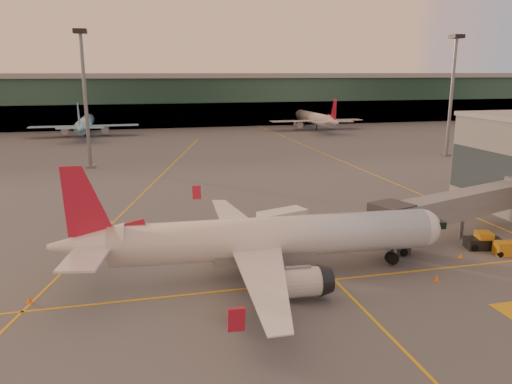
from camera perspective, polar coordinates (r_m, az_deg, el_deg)
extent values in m
plane|color=#4C4F54|center=(39.67, 4.90, -13.43)|extent=(600.00, 600.00, 0.00)
cube|color=gold|center=(43.96, 2.79, -10.58)|extent=(80.00, 0.25, 0.01)
cube|color=gold|center=(80.45, -12.32, 0.33)|extent=(31.30, 115.98, 0.01)
cube|color=gold|center=(112.91, 8.02, 4.26)|extent=(0.25, 160.00, 0.01)
cube|color=gold|center=(35.27, 17.43, -17.75)|extent=(0.25, 30.00, 0.01)
cube|color=#19382D|center=(176.07, -10.18, 10.10)|extent=(400.00, 18.00, 16.00)
cube|color=gray|center=(175.80, -10.30, 12.96)|extent=(400.00, 20.00, 1.60)
cube|color=black|center=(167.89, -9.92, 8.58)|extent=(400.00, 1.00, 8.00)
cube|color=#2D3D47|center=(69.33, 26.65, 1.31)|extent=(0.30, 21.60, 6.00)
cylinder|color=slate|center=(99.91, -18.90, 9.70)|extent=(0.70, 0.70, 25.00)
cube|color=black|center=(100.02, -19.47, 16.96)|extent=(2.40, 2.40, 0.80)
cube|color=slate|center=(101.32, -18.37, 2.78)|extent=(1.60, 1.60, 0.50)
cylinder|color=slate|center=(116.49, 21.41, 9.95)|extent=(0.70, 0.70, 25.00)
cube|color=black|center=(116.59, 21.97, 16.17)|extent=(2.40, 2.40, 0.80)
cube|color=slate|center=(117.70, 20.90, 4.00)|extent=(1.60, 1.60, 0.50)
cylinder|color=silver|center=(44.65, 2.07, -5.15)|extent=(28.65, 5.18, 3.66)
sphere|color=silver|center=(49.66, 18.36, -3.91)|extent=(3.58, 3.58, 3.58)
cube|color=black|center=(50.04, 19.44, -3.32)|extent=(1.77, 2.46, 0.64)
cone|color=silver|center=(44.04, -18.77, -5.78)|extent=(6.43, 3.81, 3.48)
cube|color=silver|center=(41.04, -18.87, -7.07)|extent=(4.03, 6.37, 0.18)
cylinder|color=silver|center=(40.52, 4.79, -10.25)|extent=(3.94, 2.58, 2.38)
cylinder|color=black|center=(43.10, 0.00, -9.89)|extent=(1.71, 1.37, 1.65)
cylinder|color=black|center=(42.90, 0.00, -9.27)|extent=(0.33, 0.33, 1.01)
cube|color=silver|center=(46.90, -17.86, -4.42)|extent=(3.45, 6.14, 0.18)
cylinder|color=silver|center=(50.58, 1.43, -5.28)|extent=(3.94, 2.58, 2.38)
cylinder|color=black|center=(47.43, -1.08, -7.64)|extent=(1.71, 1.37, 1.65)
cylinder|color=black|center=(47.25, -1.08, -7.07)|extent=(0.33, 0.33, 1.01)
cube|color=slate|center=(44.84, 0.75, -6.67)|extent=(9.18, 3.41, 1.46)
cylinder|color=black|center=(49.31, 15.26, -7.30)|extent=(1.19, 0.79, 1.15)
cube|color=slate|center=(58.96, 22.67, -1.26)|extent=(22.83, 10.02, 2.70)
cube|color=#2D3035|center=(50.80, 15.18, -2.95)|extent=(4.32, 4.32, 3.00)
cube|color=#2D3035|center=(53.07, 15.96, -5.41)|extent=(1.60, 2.40, 2.40)
cylinder|color=black|center=(52.44, 16.49, -6.60)|extent=(0.80, 0.40, 0.80)
cylinder|color=black|center=(54.23, 15.33, -5.85)|extent=(0.80, 0.40, 0.80)
cylinder|color=slate|center=(59.64, 22.44, -3.71)|extent=(0.50, 0.50, 2.66)
cube|color=#AC2318|center=(52.95, 3.25, -5.55)|extent=(3.36, 2.92, 1.32)
cube|color=silver|center=(52.16, 3.04, -3.45)|extent=(5.56, 3.75, 2.47)
cylinder|color=black|center=(51.35, 2.50, -6.47)|extent=(0.85, 0.55, 0.79)
cylinder|color=black|center=(53.15, 5.32, -5.82)|extent=(0.85, 0.55, 0.79)
cube|color=#BF8017|center=(56.46, 26.71, -5.78)|extent=(2.48, 1.75, 1.37)
cylinder|color=black|center=(55.68, 26.14, -6.41)|extent=(0.61, 0.38, 0.57)
cube|color=black|center=(57.44, 24.53, -5.35)|extent=(3.83, 2.60, 1.13)
cube|color=#BF8017|center=(57.21, 24.60, -4.62)|extent=(1.78, 1.93, 0.93)
cylinder|color=black|center=(56.28, 23.72, -5.87)|extent=(0.77, 0.46, 0.72)
cylinder|color=black|center=(57.35, 25.98, -5.75)|extent=(0.77, 0.46, 0.72)
cone|color=orange|center=(53.87, 22.38, -6.70)|extent=(0.41, 0.41, 0.53)
cube|color=orange|center=(53.95, 22.36, -6.95)|extent=(0.36, 0.36, 0.03)
cone|color=orange|center=(44.57, -24.48, -11.13)|extent=(0.43, 0.43, 0.55)
cube|color=orange|center=(44.68, -24.44, -11.44)|extent=(0.37, 0.37, 0.03)
cone|color=orange|center=(61.13, -3.87, -3.32)|extent=(0.40, 0.40, 0.51)
cube|color=orange|center=(61.20, -3.86, -3.54)|extent=(0.35, 0.35, 0.03)
cone|color=orange|center=(47.41, 19.95, -9.19)|extent=(0.47, 0.47, 0.60)
cube|color=orange|center=(47.52, 19.92, -9.50)|extent=(0.41, 0.41, 0.03)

